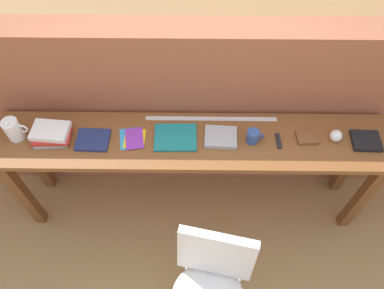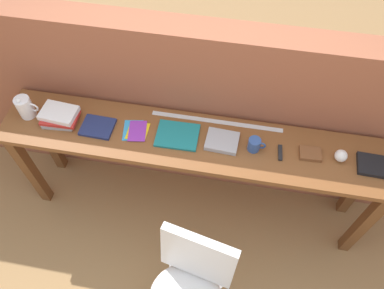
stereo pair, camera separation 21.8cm
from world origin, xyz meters
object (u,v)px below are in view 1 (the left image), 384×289
at_px(magazine_cycling, 93,140).
at_px(multitool_folded, 278,141).
at_px(chair_white_moulded, 211,283).
at_px(book_repair_rightmost, 366,141).
at_px(book_open_centre, 175,137).
at_px(leather_journal_brown, 307,138).
at_px(mug, 253,136).
at_px(pitcher_white, 13,129).
at_px(sports_ball_small, 336,136).
at_px(book_stack_leftmost, 51,134).
at_px(pamphlet_pile_colourful, 133,138).

height_order(magazine_cycling, multitool_folded, magazine_cycling).
distance_m(chair_white_moulded, book_repair_rightmost, 1.29).
distance_m(book_open_centre, leather_journal_brown, 0.82).
height_order(book_open_centre, book_repair_rightmost, book_repair_rightmost).
xyz_separation_m(magazine_cycling, mug, (1.00, 0.01, 0.04)).
height_order(pitcher_white, mug, pitcher_white).
bearing_deg(sports_ball_small, leather_journal_brown, 179.17).
relative_size(book_stack_leftmost, book_repair_rightmost, 1.39).
relative_size(pamphlet_pile_colourful, multitool_folded, 1.67).
bearing_deg(pamphlet_pile_colourful, book_repair_rightmost, -0.33).
xyz_separation_m(pitcher_white, mug, (1.48, -0.01, -0.03)).
bearing_deg(pitcher_white, chair_white_moulded, -33.03).
distance_m(pitcher_white, book_stack_leftmost, 0.23).
relative_size(chair_white_moulded, pitcher_white, 4.85).
bearing_deg(pamphlet_pile_colourful, chair_white_moulded, -57.95).
bearing_deg(pamphlet_pile_colourful, magazine_cycling, -175.93).
relative_size(magazine_cycling, pamphlet_pile_colourful, 1.11).
distance_m(pitcher_white, sports_ball_small, 1.99).
bearing_deg(pitcher_white, sports_ball_small, 0.10).
height_order(pamphlet_pile_colourful, sports_ball_small, sports_ball_small).
height_order(pitcher_white, book_stack_leftmost, pitcher_white).
xyz_separation_m(book_stack_leftmost, pamphlet_pile_colourful, (0.50, 0.00, -0.04)).
bearing_deg(leather_journal_brown, sports_ball_small, -3.48).
distance_m(book_stack_leftmost, sports_ball_small, 1.77).
relative_size(chair_white_moulded, book_repair_rightmost, 5.09).
height_order(multitool_folded, leather_journal_brown, leather_journal_brown).
xyz_separation_m(pitcher_white, sports_ball_small, (1.99, 0.00, -0.04)).
xyz_separation_m(sports_ball_small, book_repair_rightmost, (0.19, -0.02, -0.02)).
relative_size(pitcher_white, pamphlet_pile_colourful, 1.00).
xyz_separation_m(pitcher_white, leather_journal_brown, (1.82, 0.01, -0.07)).
xyz_separation_m(chair_white_moulded, sports_ball_small, (0.78, 0.79, 0.39)).
relative_size(pitcher_white, multitool_folded, 1.67).
relative_size(book_stack_leftmost, pamphlet_pile_colourful, 1.32).
height_order(book_stack_leftmost, multitool_folded, book_stack_leftmost).
bearing_deg(magazine_cycling, book_open_centre, 4.70).
distance_m(book_stack_leftmost, multitool_folded, 1.41).
relative_size(pitcher_white, book_stack_leftmost, 0.76).
xyz_separation_m(book_open_centre, sports_ball_small, (1.00, 0.00, 0.03)).
bearing_deg(chair_white_moulded, pitcher_white, 146.97).
height_order(multitool_folded, book_repair_rightmost, book_repair_rightmost).
relative_size(magazine_cycling, leather_journal_brown, 1.56).
distance_m(chair_white_moulded, pitcher_white, 1.51).
height_order(chair_white_moulded, magazine_cycling, magazine_cycling).
height_order(pitcher_white, book_repair_rightmost, pitcher_white).
xyz_separation_m(chair_white_moulded, leather_journal_brown, (0.60, 0.80, 0.37)).
distance_m(pitcher_white, book_repair_rightmost, 2.18).
bearing_deg(magazine_cycling, book_repair_rightmost, 2.14).
bearing_deg(chair_white_moulded, multitool_folded, 61.42).
xyz_separation_m(chair_white_moulded, book_open_centre, (-0.22, 0.79, 0.36)).
bearing_deg(book_stack_leftmost, sports_ball_small, 0.42).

